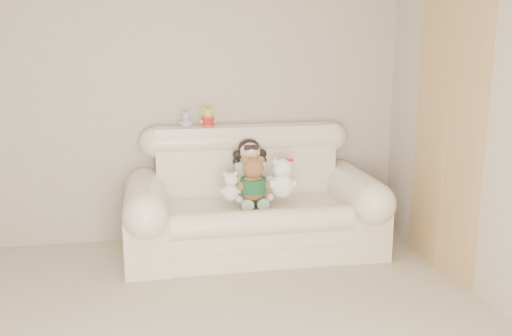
{
  "coord_description": "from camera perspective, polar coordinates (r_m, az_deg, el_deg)",
  "views": [
    {
      "loc": [
        0.02,
        -2.51,
        1.77
      ],
      "look_at": [
        0.85,
        1.9,
        0.75
      ],
      "focal_mm": 40.3,
      "sensor_mm": 36.0,
      "label": 1
    }
  ],
  "objects": [
    {
      "name": "sofa",
      "position": [
        4.75,
        -0.22,
        -2.5
      ],
      "size": [
        2.1,
        0.95,
        1.03
      ],
      "primitive_type": null,
      "color": "beige",
      "rests_on": "floor"
    },
    {
      "name": "seated_child",
      "position": [
        4.78,
        -0.61,
        -0.24
      ],
      "size": [
        0.36,
        0.43,
        0.54
      ],
      "primitive_type": null,
      "rotation": [
        0.0,
        0.0,
        -0.11
      ],
      "color": "#2A7340",
      "rests_on": "sofa"
    },
    {
      "name": "grey_mini_plush",
      "position": [
        4.91,
        -6.96,
        4.88
      ],
      "size": [
        0.14,
        0.12,
        0.18
      ],
      "primitive_type": null,
      "rotation": [
        0.0,
        0.0,
        -0.35
      ],
      "color": "silver",
      "rests_on": "sofa"
    },
    {
      "name": "yellow_mini_bear",
      "position": [
        4.91,
        -4.81,
        5.17
      ],
      "size": [
        0.17,
        0.15,
        0.22
      ],
      "primitive_type": null,
      "rotation": [
        0.0,
        0.0,
        -0.33
      ],
      "color": "yellow",
      "rests_on": "sofa"
    },
    {
      "name": "wall_back",
      "position": [
        5.03,
        -10.97,
        7.23
      ],
      "size": [
        4.5,
        0.0,
        4.5
      ],
      "primitive_type": "plane",
      "rotation": [
        1.57,
        0.0,
        0.0
      ],
      "color": "#BBAC94",
      "rests_on": "ground"
    },
    {
      "name": "cream_teddy",
      "position": [
        4.56,
        -2.54,
        -1.56
      ],
      "size": [
        0.2,
        0.17,
        0.28
      ],
      "primitive_type": null,
      "rotation": [
        0.0,
        0.0,
        0.18
      ],
      "color": "white",
      "rests_on": "sofa"
    },
    {
      "name": "door_panel",
      "position": [
        4.54,
        18.48,
        3.03
      ],
      "size": [
        0.06,
        0.9,
        2.1
      ],
      "primitive_type": "cube",
      "color": "#A46A46",
      "rests_on": "floor"
    },
    {
      "name": "brown_teddy",
      "position": [
        4.56,
        -0.29,
        -0.63
      ],
      "size": [
        0.29,
        0.23,
        0.42
      ],
      "primitive_type": null,
      "rotation": [
        0.0,
        0.0,
        0.1
      ],
      "color": "brown",
      "rests_on": "sofa"
    },
    {
      "name": "white_cat",
      "position": [
        4.64,
        2.6,
        -0.59
      ],
      "size": [
        0.3,
        0.27,
        0.39
      ],
      "primitive_type": null,
      "rotation": [
        0.0,
        0.0,
        -0.39
      ],
      "color": "white",
      "rests_on": "sofa"
    }
  ]
}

